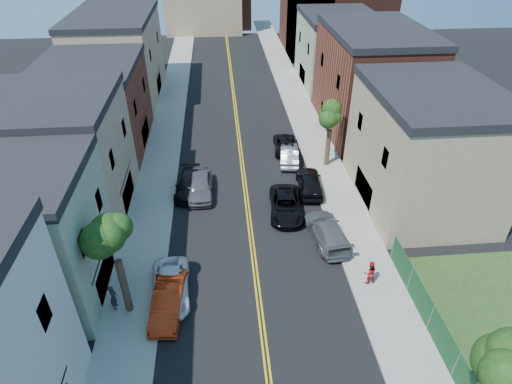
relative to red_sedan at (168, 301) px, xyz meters
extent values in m
cube|color=gray|center=(-2.40, 26.13, -0.72)|extent=(3.20, 100.00, 0.15)
cube|color=gray|center=(13.40, 26.13, -0.72)|extent=(3.20, 100.00, 0.15)
cube|color=gray|center=(-0.65, 26.13, -0.72)|extent=(0.30, 100.00, 0.15)
cube|color=gray|center=(11.65, 26.13, -0.72)|extent=(0.30, 100.00, 0.15)
cube|color=gray|center=(-8.50, 2.13, 3.46)|extent=(9.00, 8.00, 8.50)
cube|color=#998466|center=(-8.50, 11.13, 3.71)|extent=(9.00, 10.00, 9.00)
cube|color=brown|center=(-8.50, 22.13, 3.21)|extent=(9.00, 12.00, 8.00)
cube|color=#998466|center=(-8.50, 36.13, 3.96)|extent=(9.00, 16.00, 9.50)
cube|color=#998466|center=(19.50, 10.13, 3.71)|extent=(9.00, 12.00, 9.00)
cube|color=brown|center=(19.50, 24.13, 4.21)|extent=(9.00, 14.00, 10.00)
cube|color=gray|center=(19.50, 38.13, 3.46)|extent=(9.00, 12.00, 8.50)
cube|color=#4C2319|center=(23.00, 54.13, 5.21)|extent=(16.00, 14.00, 12.00)
cube|color=brown|center=(5.50, 72.13, 4.21)|extent=(10.00, 8.00, 10.00)
cube|color=#143F1E|center=(15.00, -4.37, 0.31)|extent=(0.04, 15.00, 1.90)
cylinder|color=#39291C|center=(-2.40, 0.13, 1.34)|extent=(0.44, 0.44, 3.96)
sphere|color=black|center=(-2.40, 0.13, 5.66)|extent=(5.20, 5.20, 5.20)
sphere|color=black|center=(-1.88, -0.26, 6.70)|extent=(3.90, 3.90, 3.90)
sphere|color=black|center=(-2.92, 0.65, 5.14)|extent=(3.64, 3.64, 3.64)
sphere|color=black|center=(13.40, -9.87, 6.37)|extent=(5.80, 5.80, 5.80)
sphere|color=black|center=(12.82, -9.29, 5.79)|extent=(4.06, 4.06, 4.06)
cylinder|color=#39291C|center=(13.40, 16.13, 1.12)|extent=(0.44, 0.44, 3.52)
sphere|color=black|center=(13.40, 16.13, 4.86)|extent=(4.40, 4.40, 4.40)
sphere|color=black|center=(13.84, 15.80, 5.74)|extent=(3.30, 3.30, 3.30)
sphere|color=black|center=(12.96, 16.57, 4.42)|extent=(3.08, 3.08, 3.08)
imported|color=#B82A0C|center=(0.00, 0.00, 0.00)|extent=(2.10, 4.95, 1.59)
imported|color=white|center=(0.00, 1.20, -0.09)|extent=(2.62, 5.20, 1.41)
imported|color=#54565B|center=(1.70, 12.38, 0.07)|extent=(2.06, 5.06, 1.72)
imported|color=black|center=(0.62, 12.82, -0.08)|extent=(2.34, 5.07, 1.43)
imported|color=#585B5F|center=(11.00, 5.59, 0.02)|extent=(2.85, 5.79, 1.62)
imported|color=black|center=(11.00, 12.14, 0.06)|extent=(2.39, 5.13, 1.70)
imported|color=#A4A5AB|center=(10.00, 17.19, -0.02)|extent=(2.20, 4.86, 1.55)
imported|color=black|center=(10.01, 19.62, -0.13)|extent=(2.53, 4.94, 1.33)
imported|color=black|center=(8.50, 9.13, -0.04)|extent=(2.96, 5.60, 1.50)
imported|color=#222229|center=(-3.27, 0.35, 0.24)|extent=(0.50, 0.69, 1.76)
imported|color=#A5191C|center=(12.70, 1.00, 0.23)|extent=(0.93, 0.77, 1.75)
camera|label=1|loc=(3.70, -17.85, 19.78)|focal=29.84mm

